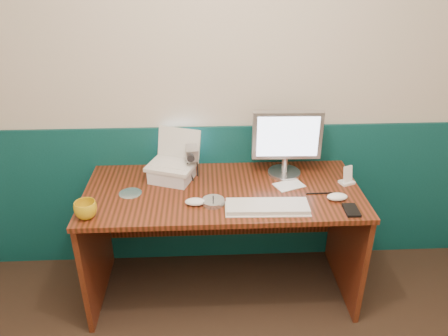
{
  "coord_description": "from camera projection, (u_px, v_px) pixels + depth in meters",
  "views": [
    {
      "loc": [
        -0.16,
        -0.81,
        2.02
      ],
      "look_at": [
        -0.07,
        1.23,
        0.97
      ],
      "focal_mm": 35.0,
      "sensor_mm": 36.0,
      "label": 1
    }
  ],
  "objects": [
    {
      "name": "cd_spindle",
      "position": [
        213.0,
        202.0,
        2.39
      ],
      "size": [
        0.12,
        0.12,
        0.03
      ],
      "primitive_type": "cylinder",
      "color": "#B4BCC5",
      "rests_on": "desk"
    },
    {
      "name": "cd_loose_a",
      "position": [
        130.0,
        193.0,
        2.49
      ],
      "size": [
        0.13,
        0.13,
        0.0
      ],
      "primitive_type": "cylinder",
      "color": "silver",
      "rests_on": "desk"
    },
    {
      "name": "music_player",
      "position": [
        348.0,
        174.0,
        2.57
      ],
      "size": [
        0.06,
        0.05,
        0.1
      ],
      "primitive_type": "cube",
      "rotation": [
        -0.17,
        0.0,
        0.39
      ],
      "color": "white",
      "rests_on": "dock"
    },
    {
      "name": "desk",
      "position": [
        223.0,
        242.0,
        2.7
      ],
      "size": [
        1.6,
        0.7,
        0.75
      ],
      "primitive_type": "cube",
      "color": "#321809",
      "rests_on": "ground"
    },
    {
      "name": "keyboard",
      "position": [
        267.0,
        207.0,
        2.34
      ],
      "size": [
        0.45,
        0.16,
        0.03
      ],
      "primitive_type": "cube",
      "rotation": [
        0.0,
        0.0,
        -0.03
      ],
      "color": "silver",
      "rests_on": "desk"
    },
    {
      "name": "wainscot",
      "position": [
        230.0,
        195.0,
        2.96
      ],
      "size": [
        3.48,
        0.02,
        1.0
      ],
      "primitive_type": "cube",
      "color": "#073434",
      "rests_on": "ground"
    },
    {
      "name": "back_wall",
      "position": [
        231.0,
        87.0,
        2.63
      ],
      "size": [
        3.5,
        0.04,
        2.5
      ],
      "primitive_type": "cube",
      "color": "beige",
      "rests_on": "ground"
    },
    {
      "name": "mouse_right",
      "position": [
        337.0,
        197.0,
        2.42
      ],
      "size": [
        0.12,
        0.07,
        0.04
      ],
      "primitive_type": "ellipsoid",
      "rotation": [
        0.0,
        0.0,
        0.05
      ],
      "color": "white",
      "rests_on": "desk"
    },
    {
      "name": "mug",
      "position": [
        86.0,
        210.0,
        2.25
      ],
      "size": [
        0.14,
        0.14,
        0.09
      ],
      "primitive_type": "imported",
      "rotation": [
        0.0,
        0.0,
        0.22
      ],
      "color": "gold",
      "rests_on": "desk"
    },
    {
      "name": "laptop",
      "position": [
        171.0,
        150.0,
        2.55
      ],
      "size": [
        0.33,
        0.29,
        0.23
      ],
      "primitive_type": null,
      "rotation": [
        0.0,
        0.0,
        -0.36
      ],
      "color": "silver",
      "rests_on": "laptop_riser"
    },
    {
      "name": "papers",
      "position": [
        289.0,
        185.0,
        2.57
      ],
      "size": [
        0.2,
        0.17,
        0.0
      ],
      "primitive_type": "cube",
      "rotation": [
        0.0,
        0.0,
        0.39
      ],
      "color": "white",
      "rests_on": "desk"
    },
    {
      "name": "laptop_riser",
      "position": [
        172.0,
        174.0,
        2.62
      ],
      "size": [
        0.29,
        0.27,
        0.08
      ],
      "primitive_type": "cube",
      "rotation": [
        0.0,
        0.0,
        -0.36
      ],
      "color": "silver",
      "rests_on": "desk"
    },
    {
      "name": "pen",
      "position": [
        319.0,
        193.0,
        2.48
      ],
      "size": [
        0.15,
        0.01,
        0.01
      ],
      "primitive_type": "cylinder",
      "rotation": [
        0.0,
        1.57,
        0.02
      ],
      "color": "black",
      "rests_on": "desk"
    },
    {
      "name": "pda",
      "position": [
        351.0,
        210.0,
        2.32
      ],
      "size": [
        0.07,
        0.13,
        0.01
      ],
      "primitive_type": "cube",
      "rotation": [
        0.0,
        0.0,
        -0.02
      ],
      "color": "black",
      "rests_on": "desk"
    },
    {
      "name": "camcorder",
      "position": [
        192.0,
        163.0,
        2.61
      ],
      "size": [
        0.1,
        0.14,
        0.21
      ],
      "primitive_type": null,
      "rotation": [
        0.0,
        0.0,
        0.08
      ],
      "color": "#B3B3B8",
      "rests_on": "desk"
    },
    {
      "name": "mouse_left",
      "position": [
        195.0,
        202.0,
        2.38
      ],
      "size": [
        0.12,
        0.07,
        0.04
      ],
      "primitive_type": "ellipsoid",
      "rotation": [
        0.0,
        0.0,
        -0.05
      ],
      "color": "silver",
      "rests_on": "desk"
    },
    {
      "name": "dock",
      "position": [
        347.0,
        182.0,
        2.59
      ],
      "size": [
        0.1,
        0.09,
        0.02
      ],
      "primitive_type": "cube",
      "rotation": [
        0.0,
        0.0,
        0.39
      ],
      "color": "white",
      "rests_on": "desk"
    },
    {
      "name": "monitor",
      "position": [
        286.0,
        143.0,
        2.61
      ],
      "size": [
        0.41,
        0.13,
        0.41
      ],
      "primitive_type": null,
      "rotation": [
        0.0,
        0.0,
        -0.03
      ],
      "color": "#BBBBC0",
      "rests_on": "desk"
    }
  ]
}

